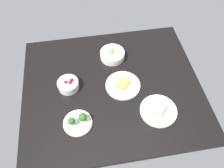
{
  "coord_description": "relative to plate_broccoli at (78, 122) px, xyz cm",
  "views": [
    {
      "loc": [
        -14.02,
        -84.94,
        126.69
      ],
      "look_at": [
        0.0,
        0.0,
        6.0
      ],
      "focal_mm": 36.15,
      "sensor_mm": 36.0,
      "label": 1
    }
  ],
  "objects": [
    {
      "name": "bowl_berries",
      "position": [
        -4.07,
        27.15,
        0.97
      ],
      "size": [
        13.86,
        13.86,
        7.62
      ],
      "color": "white",
      "rests_on": "dining_table"
    },
    {
      "name": "bowl_peas",
      "position": [
        28.66,
        48.84,
        0.66
      ],
      "size": [
        17.7,
        17.7,
        6.59
      ],
      "color": "white",
      "rests_on": "dining_table"
    },
    {
      "name": "dining_table",
      "position": [
        24.23,
        23.68,
        -4.22
      ],
      "size": [
        117.3,
        100.25,
        4.0
      ],
      "primitive_type": "cube",
      "color": "black",
      "rests_on": "ground"
    },
    {
      "name": "plate_broccoli",
      "position": [
        0.0,
        0.0,
        0.0
      ],
      "size": [
        17.28,
        17.28,
        8.2
      ],
      "color": "white",
      "rests_on": "dining_table"
    },
    {
      "name": "plate_sandwich",
      "position": [
        49.17,
        0.03,
        -0.99
      ],
      "size": [
        22.69,
        22.69,
        4.72
      ],
      "color": "white",
      "rests_on": "dining_table"
    },
    {
      "name": "plate_cheese",
      "position": [
        31.33,
        22.35,
        -1.14
      ],
      "size": [
        22.98,
        22.98,
        3.95
      ],
      "color": "white",
      "rests_on": "dining_table"
    }
  ]
}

